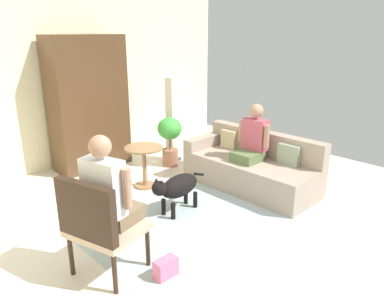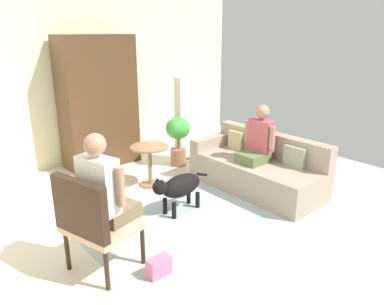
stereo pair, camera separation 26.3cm
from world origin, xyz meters
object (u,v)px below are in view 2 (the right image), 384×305
object	(u,v)px
person_on_couch	(258,140)
dog	(179,186)
armchair	(92,219)
couch	(257,169)
person_on_armchair	(103,188)
armoire_cabinet	(98,102)
column_lamp	(182,120)
potted_plant	(178,135)
round_end_table	(150,159)
handbag	(159,267)

from	to	relation	value
person_on_couch	dog	distance (m)	1.37
armchair	couch	bearing A→B (deg)	7.42
armchair	person_on_couch	size ratio (longest dim) A/B	1.25
armchair	person_on_armchair	size ratio (longest dim) A/B	1.13
armchair	armoire_cabinet	world-z (taller)	armoire_cabinet
armchair	column_lamp	world-z (taller)	column_lamp
column_lamp	person_on_couch	bearing A→B (deg)	-88.55
armchair	potted_plant	distance (m)	3.05
person_on_armchair	round_end_table	world-z (taller)	person_on_armchair
person_on_couch	handbag	world-z (taller)	person_on_couch
column_lamp	handbag	distance (m)	3.34
person_on_couch	round_end_table	distance (m)	1.59
potted_plant	armoire_cabinet	bearing A→B (deg)	136.72
person_on_couch	column_lamp	distance (m)	1.67
round_end_table	column_lamp	xyz separation A→B (m)	(1.06, 0.58, 0.31)
couch	dog	bearing A→B (deg)	174.96
column_lamp	armoire_cabinet	bearing A→B (deg)	147.50
round_end_table	column_lamp	world-z (taller)	column_lamp
couch	armoire_cabinet	world-z (taller)	armoire_cabinet
dog	handbag	size ratio (longest dim) A/B	4.06
couch	potted_plant	size ratio (longest dim) A/B	2.34
potted_plant	armoire_cabinet	size ratio (longest dim) A/B	0.39
dog	column_lamp	distance (m)	2.02
armchair	handbag	world-z (taller)	armchair
armoire_cabinet	handbag	world-z (taller)	armoire_cabinet
armchair	column_lamp	bearing A→B (deg)	37.06
couch	armchair	size ratio (longest dim) A/B	1.96
column_lamp	dog	bearing A→B (deg)	-129.67
potted_plant	column_lamp	size ratio (longest dim) A/B	0.57
couch	armchair	xyz separation A→B (m)	(-2.73, -0.35, 0.29)
couch	armoire_cabinet	bearing A→B (deg)	117.52
couch	column_lamp	distance (m)	1.70
potted_plant	armoire_cabinet	xyz separation A→B (m)	(-0.95, 0.90, 0.55)
armchair	armoire_cabinet	xyz separation A→B (m)	(1.48, 2.74, 0.49)
dog	handbag	world-z (taller)	dog
potted_plant	handbag	size ratio (longest dim) A/B	3.71
handbag	potted_plant	bearing A→B (deg)	48.41
dog	armoire_cabinet	xyz separation A→B (m)	(0.10, 2.27, 0.72)
round_end_table	armoire_cabinet	world-z (taller)	armoire_cabinet
person_on_couch	armchair	bearing A→B (deg)	-173.06
round_end_table	handbag	distance (m)	2.19
person_on_couch	person_on_armchair	distance (m)	2.55
person_on_couch	handbag	size ratio (longest dim) A/B	3.56
person_on_couch	round_end_table	bearing A→B (deg)	135.42
person_on_armchair	dog	bearing A→B (deg)	19.32
person_on_armchair	potted_plant	distance (m)	2.92
armchair	handbag	distance (m)	0.77
person_on_couch	person_on_armchair	world-z (taller)	person_on_armchair
person_on_armchair	handbag	xyz separation A→B (m)	(0.28, -0.46, -0.73)
dog	potted_plant	bearing A→B (deg)	52.29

